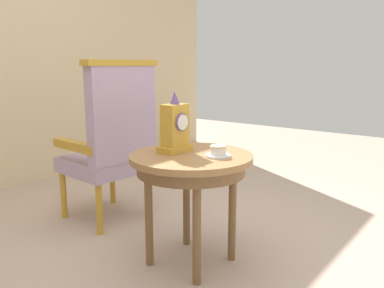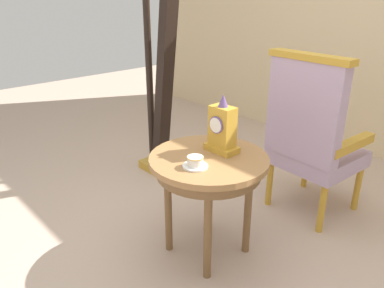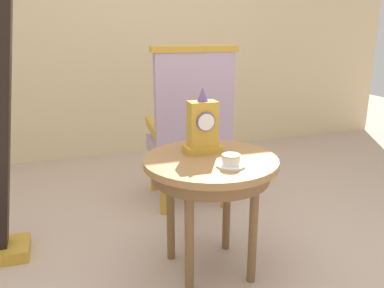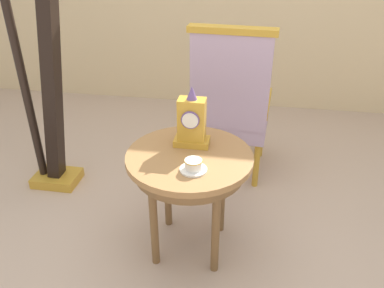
{
  "view_description": "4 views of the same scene",
  "coord_description": "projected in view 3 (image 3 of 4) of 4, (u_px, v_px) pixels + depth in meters",
  "views": [
    {
      "loc": [
        -1.57,
        -1.28,
        1.11
      ],
      "look_at": [
        0.11,
        0.03,
        0.68
      ],
      "focal_mm": 37.38,
      "sensor_mm": 36.0,
      "label": 1
    },
    {
      "loc": [
        1.43,
        -1.33,
        1.49
      ],
      "look_at": [
        0.0,
        -0.02,
        0.69
      ],
      "focal_mm": 35.13,
      "sensor_mm": 36.0,
      "label": 2
    },
    {
      "loc": [
        -0.59,
        -1.74,
        1.26
      ],
      "look_at": [
        0.02,
        0.11,
        0.69
      ],
      "focal_mm": 37.48,
      "sensor_mm": 36.0,
      "label": 3
    },
    {
      "loc": [
        0.39,
        -1.68,
        1.67
      ],
      "look_at": [
        0.11,
        0.02,
        0.7
      ],
      "focal_mm": 36.13,
      "sensor_mm": 36.0,
      "label": 4
    }
  ],
  "objects": [
    {
      "name": "mantel_clock",
      "position": [
        202.0,
        127.0,
        2.04
      ],
      "size": [
        0.19,
        0.11,
        0.34
      ],
      "color": "gold",
      "rests_on": "side_table"
    },
    {
      "name": "armchair",
      "position": [
        190.0,
        126.0,
        2.78
      ],
      "size": [
        0.58,
        0.57,
        1.14
      ],
      "color": "#B299B7",
      "rests_on": "ground"
    },
    {
      "name": "wall_back",
      "position": [
        118.0,
        10.0,
        3.76
      ],
      "size": [
        6.0,
        0.1,
        2.8
      ],
      "primitive_type": "cube",
      "color": "beige",
      "rests_on": "ground"
    },
    {
      "name": "teacup_left",
      "position": [
        231.0,
        161.0,
        1.86
      ],
      "size": [
        0.14,
        0.14,
        0.06
      ],
      "color": "white",
      "rests_on": "side_table"
    },
    {
      "name": "ground_plane",
      "position": [
        194.0,
        274.0,
        2.12
      ],
      "size": [
        10.0,
        10.0,
        0.0
      ],
      "primitive_type": "plane",
      "color": "#BCA38E"
    },
    {
      "name": "side_table",
      "position": [
        210.0,
        173.0,
        2.01
      ],
      "size": [
        0.67,
        0.67,
        0.63
      ],
      "color": "#9E7042",
      "rests_on": "ground"
    }
  ]
}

